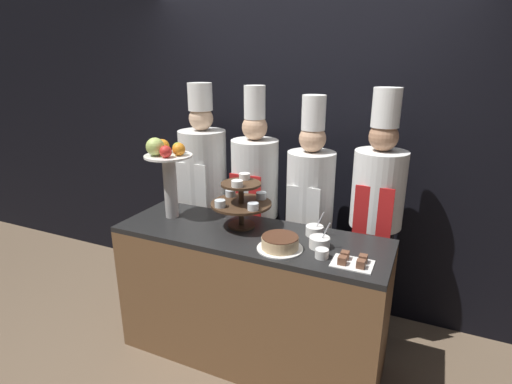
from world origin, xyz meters
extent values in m
plane|color=brown|center=(0.00, 0.00, 0.00)|extent=(14.00, 14.00, 0.00)
cube|color=black|center=(0.00, 1.21, 1.40)|extent=(10.00, 0.06, 2.80)
cube|color=brown|center=(0.00, 0.29, 0.45)|extent=(1.78, 0.59, 0.90)
cube|color=black|center=(0.00, 0.29, 0.92)|extent=(1.78, 0.59, 0.03)
cylinder|color=#3D2819|center=(-0.10, 0.38, 0.95)|extent=(0.18, 0.18, 0.02)
cylinder|color=#3D2819|center=(-0.10, 0.38, 1.09)|extent=(0.04, 0.04, 0.30)
cylinder|color=#3D2819|center=(-0.10, 0.38, 1.10)|extent=(0.40, 0.40, 0.02)
cylinder|color=#3D2819|center=(-0.10, 0.38, 1.23)|extent=(0.26, 0.26, 0.02)
cylinder|color=silver|center=(-0.19, 0.25, 1.13)|extent=(0.07, 0.07, 0.04)
cylinder|color=beige|center=(-0.19, 0.25, 1.12)|extent=(0.06, 0.06, 0.03)
cylinder|color=silver|center=(0.03, 0.29, 1.13)|extent=(0.07, 0.07, 0.04)
cylinder|color=gold|center=(0.03, 0.29, 1.12)|extent=(0.06, 0.06, 0.03)
cylinder|color=silver|center=(-0.01, 0.50, 1.13)|extent=(0.07, 0.07, 0.04)
cylinder|color=red|center=(-0.01, 0.50, 1.12)|extent=(0.06, 0.06, 0.03)
cylinder|color=silver|center=(-0.23, 0.47, 1.13)|extent=(0.07, 0.07, 0.04)
cylinder|color=green|center=(-0.23, 0.47, 1.12)|extent=(0.06, 0.06, 0.03)
cylinder|color=white|center=(-0.08, 0.29, 1.26)|extent=(0.07, 0.07, 0.04)
cylinder|color=white|center=(-0.11, 0.46, 1.26)|extent=(0.07, 0.07, 0.04)
cylinder|color=#B2ADA8|center=(-0.63, 0.33, 1.16)|extent=(0.09, 0.09, 0.43)
cylinder|color=white|center=(-0.63, 0.33, 1.38)|extent=(0.33, 0.33, 0.01)
sphere|color=orange|center=(-0.55, 0.34, 1.43)|extent=(0.09, 0.09, 0.09)
sphere|color=#84B742|center=(-0.60, 0.41, 1.42)|extent=(0.08, 0.08, 0.08)
sphere|color=orange|center=(-0.70, 0.37, 1.43)|extent=(0.10, 0.10, 0.10)
sphere|color=#ADC160|center=(-0.69, 0.28, 1.45)|extent=(0.12, 0.12, 0.12)
sphere|color=red|center=(-0.59, 0.26, 1.43)|extent=(0.08, 0.08, 0.08)
cylinder|color=white|center=(0.26, 0.16, 0.94)|extent=(0.27, 0.27, 0.01)
cylinder|color=#E0BC89|center=(0.26, 0.16, 0.98)|extent=(0.22, 0.22, 0.07)
cylinder|color=#472819|center=(0.26, 0.16, 1.02)|extent=(0.21, 0.21, 0.01)
cylinder|color=white|center=(0.51, 0.16, 0.96)|extent=(0.08, 0.08, 0.05)
cube|color=white|center=(0.69, 0.16, 0.94)|extent=(0.22, 0.16, 0.01)
cube|color=brown|center=(0.64, 0.12, 0.97)|extent=(0.04, 0.04, 0.04)
cube|color=brown|center=(0.74, 0.12, 0.97)|extent=(0.04, 0.04, 0.04)
cube|color=brown|center=(0.64, 0.19, 0.97)|extent=(0.04, 0.04, 0.04)
cube|color=brown|center=(0.74, 0.19, 0.97)|extent=(0.04, 0.04, 0.04)
cylinder|color=white|center=(0.46, 0.28, 0.97)|extent=(0.12, 0.12, 0.06)
cylinder|color=#BCBCC1|center=(0.50, 0.28, 1.05)|extent=(0.05, 0.01, 0.11)
cylinder|color=white|center=(0.39, 0.44, 0.97)|extent=(0.11, 0.11, 0.06)
cylinder|color=#BCBCC1|center=(0.42, 0.44, 1.04)|extent=(0.05, 0.01, 0.11)
cube|color=#28282D|center=(-0.68, 0.84, 0.44)|extent=(0.28, 0.16, 0.87)
cylinder|color=silver|center=(-0.68, 0.84, 1.17)|extent=(0.38, 0.38, 0.60)
cube|color=white|center=(-0.68, 0.66, 1.05)|extent=(0.27, 0.01, 0.38)
sphere|color=#DBB28E|center=(-0.68, 0.84, 1.57)|extent=(0.19, 0.19, 0.19)
cylinder|color=white|center=(-0.68, 0.84, 1.73)|extent=(0.19, 0.19, 0.21)
cube|color=#28282D|center=(-0.22, 0.84, 0.42)|extent=(0.27, 0.15, 0.83)
cylinder|color=white|center=(-0.22, 0.84, 1.13)|extent=(0.36, 0.36, 0.60)
cube|color=red|center=(-0.22, 0.67, 1.01)|extent=(0.25, 0.01, 0.38)
sphere|color=tan|center=(-0.22, 0.84, 1.53)|extent=(0.19, 0.19, 0.19)
cylinder|color=white|center=(-0.22, 0.84, 1.71)|extent=(0.16, 0.16, 0.24)
cube|color=#38332D|center=(0.23, 0.84, 0.41)|extent=(0.26, 0.14, 0.82)
cylinder|color=white|center=(0.23, 0.84, 1.10)|extent=(0.35, 0.35, 0.56)
cube|color=white|center=(0.23, 0.68, 0.99)|extent=(0.24, 0.01, 0.36)
sphere|color=tan|center=(0.23, 0.84, 1.48)|extent=(0.19, 0.19, 0.19)
cylinder|color=white|center=(0.23, 0.84, 1.66)|extent=(0.16, 0.16, 0.24)
cube|color=black|center=(0.70, 0.84, 0.45)|extent=(0.26, 0.14, 0.91)
cylinder|color=white|center=(0.70, 0.84, 1.17)|extent=(0.35, 0.35, 0.53)
cube|color=red|center=(0.70, 0.68, 1.06)|extent=(0.25, 0.01, 0.34)
sphere|color=#A37556|center=(0.70, 0.84, 1.53)|extent=(0.19, 0.19, 0.19)
cylinder|color=white|center=(0.70, 0.84, 1.71)|extent=(0.18, 0.18, 0.25)
camera|label=1|loc=(1.01, -1.83, 1.99)|focal=28.00mm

